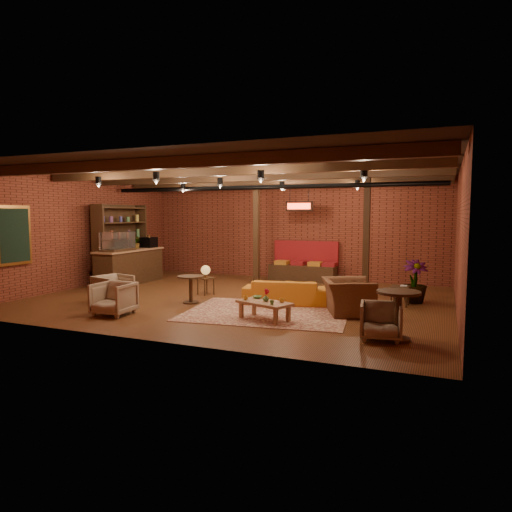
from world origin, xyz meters
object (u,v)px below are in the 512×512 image
at_px(armchair_b, 114,297).
at_px(plant_tall, 416,238).
at_px(side_table_lamp, 206,272).
at_px(armchair_right, 348,291).
at_px(armchair_far, 381,319).
at_px(round_table_right, 398,307).
at_px(armchair_a, 113,288).
at_px(round_table_left, 191,285).
at_px(sofa, 286,292).
at_px(coffee_table, 264,303).
at_px(side_table_book, 400,287).

distance_m(armchair_b, plant_tall, 7.00).
distance_m(side_table_lamp, armchair_right, 4.00).
bearing_deg(armchair_right, armchair_b, 91.82).
bearing_deg(armchair_far, round_table_right, 0.06).
distance_m(armchair_a, plant_tall, 7.26).
bearing_deg(plant_tall, armchair_a, -156.52).
height_order(armchair_b, round_table_right, round_table_right).
bearing_deg(armchair_far, round_table_left, 153.83).
xyz_separation_m(side_table_lamp, armchair_a, (-1.44, -1.89, -0.21)).
distance_m(sofa, armchair_far, 3.37).
relative_size(armchair_a, plant_tall, 0.24).
xyz_separation_m(sofa, side_table_lamp, (-2.33, 0.34, 0.31)).
relative_size(sofa, armchair_a, 2.60).
bearing_deg(sofa, armchair_b, 28.12).
bearing_deg(plant_tall, round_table_right, -90.74).
bearing_deg(round_table_left, round_table_right, -16.59).
height_order(coffee_table, side_table_book, coffee_table).
bearing_deg(sofa, coffee_table, 82.51).
xyz_separation_m(side_table_book, armchair_far, (-0.04, -3.08, -0.08)).
distance_m(sofa, armchair_right, 1.68).
distance_m(armchair_a, armchair_far, 6.29).
bearing_deg(round_table_left, plant_tall, 23.09).
bearing_deg(side_table_book, round_table_left, -160.97).
relative_size(coffee_table, round_table_right, 1.44).
distance_m(round_table_left, armchair_right, 3.69).
relative_size(round_table_left, round_table_right, 0.78).
distance_m(armchair_far, plant_tall, 3.79).
bearing_deg(armchair_far, coffee_table, 158.60).
height_order(armchair_a, armchair_b, armchair_b).
height_order(coffee_table, side_table_lamp, side_table_lamp).
bearing_deg(coffee_table, round_table_right, -11.02).
relative_size(side_table_lamp, armchair_right, 0.68).
height_order(coffee_table, round_table_right, round_table_right).
relative_size(sofa, armchair_right, 1.72).
distance_m(round_table_left, armchair_a, 1.83).
distance_m(coffee_table, round_table_left, 2.44).
height_order(side_table_book, armchair_far, armchair_far).
relative_size(side_table_book, round_table_right, 0.57).
relative_size(sofa, round_table_right, 2.33).
xyz_separation_m(armchair_far, plant_tall, (0.32, 3.58, 1.20)).
xyz_separation_m(round_table_left, armchair_right, (3.68, 0.26, 0.05)).
bearing_deg(coffee_table, armchair_b, -165.85).
distance_m(round_table_right, armchair_far, 0.35).
distance_m(side_table_lamp, plant_tall, 5.31).
relative_size(armchair_right, side_table_book, 2.37).
xyz_separation_m(sofa, round_table_right, (2.76, -2.24, 0.28)).
bearing_deg(round_table_right, side_table_book, 94.44).
distance_m(sofa, armchair_b, 3.88).
bearing_deg(round_table_left, armchair_right, 4.06).
height_order(sofa, round_table_right, round_table_right).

